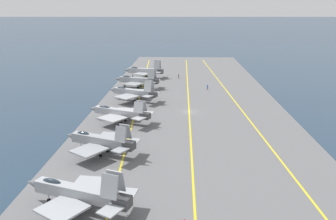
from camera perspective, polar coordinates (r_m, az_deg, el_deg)
name	(u,v)px	position (r m, az deg, el deg)	size (l,w,h in m)	color
ground_plane	(189,113)	(94.71, 3.40, -0.48)	(2000.00, 2000.00, 0.00)	#23384C
carrier_deck	(189,112)	(94.66, 3.40, -0.36)	(212.23, 51.99, 0.40)	slate
deck_stripe_foul_line	(243,112)	(95.96, 11.97, -0.34)	(191.01, 0.36, 0.01)	yellow
deck_stripe_centerline	(189,112)	(94.60, 3.40, -0.24)	(191.01, 0.36, 0.01)	yellow
deck_stripe_edge_line	(136,111)	(95.39, -5.21, -0.14)	(191.01, 0.36, 0.01)	yellow
parked_jet_nearest	(77,192)	(50.94, -14.32, -12.69)	(12.61, 16.71, 6.56)	#9EA3A8
parked_jet_second	(100,141)	(67.82, -10.85, -4.86)	(13.09, 15.18, 6.46)	#93999E
parked_jet_third	(120,112)	(85.69, -7.76, -0.39)	(12.13, 16.83, 5.90)	#A8AAAF
parked_jet_fourth	(133,92)	(104.90, -5.60, 2.86)	(13.29, 16.11, 6.59)	#9EA3A8
parked_jet_fifth	(137,80)	(122.38, -4.97, 4.80)	(12.80, 16.17, 6.73)	#93999E
parked_jet_sixth	(144,71)	(140.18, -3.87, 6.31)	(12.46, 16.10, 7.00)	#9EA3A8
crew_brown_vest	(179,76)	(138.76, 1.71, 5.52)	(0.42, 0.46, 1.83)	#232328
crew_blue_vest	(207,87)	(120.01, 6.35, 3.69)	(0.43, 0.46, 1.71)	#4C473D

